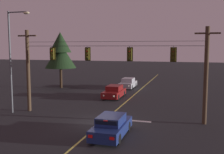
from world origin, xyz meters
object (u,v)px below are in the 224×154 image
Objects in this scene: traffic_light_left_inner at (87,54)px; car_waiting_near_lane at (111,126)px; street_lamp_corner at (13,53)px; tree_verge_near at (60,52)px; traffic_light_right_inner at (173,55)px; car_oncoming_trailing at (128,83)px; traffic_light_leftmost at (52,54)px; traffic_light_centre at (129,54)px; car_oncoming_lead at (114,92)px.

traffic_light_left_inner reaches higher than car_waiting_near_lane.
traffic_light_left_inner is at bearing 8.81° from street_lamp_corner.
tree_verge_near is at bearing 125.31° from car_waiting_near_lane.
traffic_light_right_inner reaches higher than car_oncoming_trailing.
traffic_light_leftmost reaches higher than car_waiting_near_lane.
traffic_light_left_inner is at bearing 180.00° from traffic_light_right_inner.
car_waiting_near_lane is at bearing -54.69° from tree_verge_near.
traffic_light_right_inner is at bearing 4.25° from street_lamp_corner.
traffic_light_right_inner is at bearing 0.00° from traffic_light_centre.
traffic_light_leftmost is 9.22m from car_waiting_near_lane.
car_oncoming_trailing is at bearing 90.43° from traffic_light_left_inner.
car_oncoming_lead is at bearing 90.18° from traffic_light_left_inner.
car_oncoming_lead is 0.56× the size of tree_verge_near.
traffic_light_leftmost is 0.28× the size of car_oncoming_lead.
traffic_light_leftmost is 1.00× the size of traffic_light_centre.
tree_verge_near is (-9.22, 4.98, 4.44)m from car_oncoming_lead.
traffic_light_right_inner is at bearing -66.09° from car_oncoming_trailing.
car_waiting_near_lane is 0.98× the size of car_oncoming_lead.
tree_verge_near is at bearing 140.52° from traffic_light_right_inner.
traffic_light_leftmost is 1.00× the size of traffic_light_left_inner.
traffic_light_leftmost is 1.00× the size of traffic_light_right_inner.
car_oncoming_trailing is 0.50× the size of street_lamp_corner.
car_oncoming_lead is (-3.60, 8.36, -4.52)m from traffic_light_centre.
traffic_light_left_inner is 0.28× the size of car_waiting_near_lane.
traffic_light_left_inner is 3.57m from traffic_light_centre.
car_oncoming_trailing is at bearing 69.62° from street_lamp_corner.
traffic_light_centre is 0.16× the size of tree_verge_near.
street_lamp_corner reaches higher than traffic_light_leftmost.
tree_verge_near is (-9.24, 13.33, -0.08)m from traffic_light_left_inner.
traffic_light_right_inner reaches higher than car_oncoming_lead.
traffic_light_left_inner is at bearing 0.00° from traffic_light_leftmost.
traffic_light_centre reaches higher than car_oncoming_lead.
traffic_light_right_inner is at bearing -50.17° from car_oncoming_lead.
traffic_light_centre is 0.28× the size of car_oncoming_trailing.
street_lamp_corner is (-3.18, -0.99, 0.04)m from traffic_light_leftmost.
traffic_light_leftmost is at bearing -110.94° from car_oncoming_lead.
traffic_light_centre is at bearing 180.00° from traffic_light_right_inner.
tree_verge_near is at bearing 114.29° from traffic_light_leftmost.
traffic_light_leftmost is 0.28× the size of car_waiting_near_lane.
car_oncoming_lead is at bearing 113.28° from traffic_light_centre.
street_lamp_corner reaches higher than traffic_light_right_inner.
traffic_light_leftmost is at bearing -101.02° from car_oncoming_trailing.
street_lamp_corner is (-6.41, -0.99, 0.04)m from traffic_light_left_inner.
car_oncoming_lead and car_oncoming_trailing have the same top height.
car_oncoming_lead is at bearing 104.94° from car_waiting_near_lane.
traffic_light_right_inner is (10.17, 0.00, 0.00)m from traffic_light_leftmost.
traffic_light_left_inner is 9.50m from car_oncoming_lead.
car_oncoming_trailing is 10.47m from tree_verge_near.
traffic_light_left_inner is at bearing -89.82° from car_oncoming_lead.
traffic_light_left_inner and traffic_light_right_inner have the same top height.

